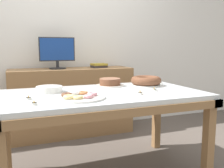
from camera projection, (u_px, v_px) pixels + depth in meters
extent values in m
cube|color=white|center=(66.00, 32.00, 3.29)|extent=(8.00, 0.10, 2.60)
cube|color=silver|center=(103.00, 94.00, 2.03)|extent=(1.61, 0.88, 0.04)
cube|color=olive|center=(123.00, 112.00, 1.65)|extent=(1.64, 0.08, 0.06)
cube|color=olive|center=(88.00, 92.00, 2.42)|extent=(1.64, 0.08, 0.06)
cube|color=olive|center=(182.00, 94.00, 2.32)|extent=(0.08, 0.91, 0.06)
cube|color=olive|center=(208.00, 143.00, 2.00)|extent=(0.07, 0.07, 0.67)
cube|color=olive|center=(6.00, 135.00, 2.17)|extent=(0.07, 0.07, 0.67)
cube|color=olive|center=(156.00, 118.00, 2.72)|extent=(0.07, 0.07, 0.67)
cube|color=olive|center=(72.00, 102.00, 3.14)|extent=(1.49, 0.44, 0.84)
cylinder|color=#262628|center=(58.00, 68.00, 3.01)|extent=(0.20, 0.20, 0.02)
cylinder|color=#262628|center=(58.00, 64.00, 3.01)|extent=(0.04, 0.04, 0.09)
cube|color=#262628|center=(57.00, 49.00, 2.98)|extent=(0.42, 0.02, 0.28)
cube|color=navy|center=(57.00, 49.00, 2.97)|extent=(0.40, 0.00, 0.26)
cube|color=#3F3838|center=(99.00, 66.00, 3.20)|extent=(0.20, 0.16, 0.03)
cube|color=#B29933|center=(99.00, 64.00, 3.20)|extent=(0.20, 0.17, 0.02)
cylinder|color=silver|center=(110.00, 86.00, 2.34)|extent=(0.26, 0.26, 0.01)
cylinder|color=brown|center=(110.00, 82.00, 2.34)|extent=(0.20, 0.20, 0.06)
cylinder|color=brown|center=(110.00, 79.00, 2.33)|extent=(0.19, 0.19, 0.01)
cylinder|color=silver|center=(146.00, 85.00, 2.37)|extent=(0.27, 0.27, 0.01)
torus|color=brown|center=(146.00, 80.00, 2.37)|extent=(0.29, 0.29, 0.08)
cylinder|color=silver|center=(79.00, 97.00, 1.77)|extent=(0.37, 0.37, 0.01)
torus|color=pink|center=(92.00, 94.00, 1.80)|extent=(0.07, 0.07, 0.02)
torus|color=#B27042|center=(83.00, 93.00, 1.86)|extent=(0.08, 0.08, 0.02)
torus|color=white|center=(75.00, 92.00, 1.86)|extent=(0.08, 0.08, 0.03)
torus|color=brown|center=(67.00, 95.00, 1.77)|extent=(0.08, 0.08, 0.03)
torus|color=#EAD184|center=(69.00, 97.00, 1.70)|extent=(0.08, 0.08, 0.02)
torus|color=#EAD184|center=(78.00, 97.00, 1.69)|extent=(0.07, 0.07, 0.02)
torus|color=pink|center=(88.00, 96.00, 1.72)|extent=(0.07, 0.07, 0.02)
cylinder|color=silver|center=(49.00, 92.00, 2.02)|extent=(0.21, 0.21, 0.01)
cylinder|color=silver|center=(49.00, 90.00, 2.02)|extent=(0.21, 0.21, 0.01)
cylinder|color=silver|center=(49.00, 89.00, 2.02)|extent=(0.21, 0.21, 0.01)
cylinder|color=silver|center=(49.00, 88.00, 2.02)|extent=(0.21, 0.21, 0.01)
cylinder|color=silver|center=(49.00, 87.00, 2.02)|extent=(0.21, 0.21, 0.01)
cylinder|color=silver|center=(154.00, 90.00, 2.08)|extent=(0.04, 0.04, 0.02)
cylinder|color=white|center=(154.00, 89.00, 2.08)|extent=(0.03, 0.03, 0.00)
cone|color=#F9B74C|center=(154.00, 88.00, 2.08)|extent=(0.01, 0.01, 0.02)
cylinder|color=silver|center=(29.00, 99.00, 1.73)|extent=(0.04, 0.04, 0.02)
cylinder|color=white|center=(29.00, 98.00, 1.73)|extent=(0.03, 0.03, 0.00)
cone|color=#F9B74C|center=(28.00, 96.00, 1.72)|extent=(0.01, 0.01, 0.02)
cylinder|color=silver|center=(34.00, 104.00, 1.57)|extent=(0.04, 0.04, 0.02)
cylinder|color=white|center=(34.00, 103.00, 1.57)|extent=(0.03, 0.03, 0.00)
cone|color=#F9B74C|center=(34.00, 101.00, 1.56)|extent=(0.01, 0.01, 0.02)
cylinder|color=silver|center=(160.00, 83.00, 2.52)|extent=(0.04, 0.04, 0.02)
cylinder|color=white|center=(160.00, 82.00, 2.52)|extent=(0.03, 0.03, 0.00)
cone|color=#F9B74C|center=(160.00, 81.00, 2.52)|extent=(0.01, 0.01, 0.02)
cylinder|color=silver|center=(140.00, 93.00, 1.93)|extent=(0.04, 0.04, 0.02)
cylinder|color=white|center=(140.00, 93.00, 1.93)|extent=(0.03, 0.03, 0.00)
cone|color=#F9B74C|center=(140.00, 91.00, 1.93)|extent=(0.01, 0.01, 0.02)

